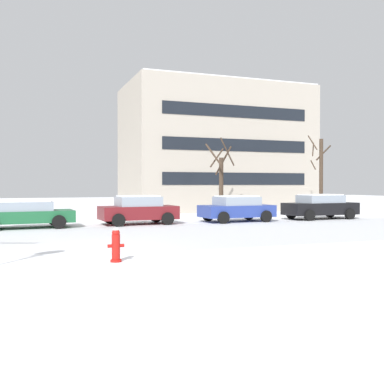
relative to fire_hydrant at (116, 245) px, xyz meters
The scene contains 10 objects.
ground_plane 2.37m from the fire_hydrant, 100.04° to the left, with size 120.00×120.00×0.00m, color white.
road_surface 5.80m from the fire_hydrant, 94.02° to the left, with size 80.00×8.95×0.00m.
fire_hydrant is the anchor object (origin of this frame).
parked_car_green 11.11m from the fire_hydrant, 101.36° to the left, with size 4.52×2.31×1.31m.
parked_car_maroon 11.57m from the fire_hydrant, 73.32° to the left, with size 3.99×2.20×1.49m.
parked_car_blue 14.00m from the fire_hydrant, 50.90° to the left, with size 4.09×2.25×1.44m.
parked_car_black 18.00m from the fire_hydrant, 37.16° to the left, with size 4.54×2.13×1.48m.
tree_far_right 18.49m from the fire_hydrant, 57.33° to the left, with size 1.79×1.78×5.05m.
tree_far_mid 22.17m from the fire_hydrant, 40.32° to the left, with size 1.55×1.36×5.45m.
building_far_right 26.42m from the fire_hydrant, 60.94° to the left, with size 14.47×8.35×10.01m.
Camera 1 is at (-1.96, -14.44, 2.05)m, focal length 43.24 mm.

